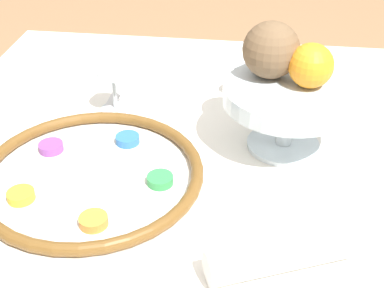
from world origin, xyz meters
TOP-DOWN VIEW (x-y plane):
  - seder_plate at (-0.23, -0.05)m, footprint 0.36×0.36m
  - wine_glass at (-0.25, 0.18)m, footprint 0.06×0.06m
  - fruit_stand at (0.08, 0.09)m, footprint 0.22×0.22m
  - orange_fruit at (0.11, 0.10)m, footprint 0.07×0.07m
  - coconut at (0.04, 0.13)m, footprint 0.10×0.10m
  - napkin_roll at (0.07, -0.20)m, footprint 0.20×0.12m
  - cup_near at (0.01, 0.26)m, footprint 0.06×0.06m
  - fork_left at (-0.26, 0.23)m, footprint 0.02×0.19m
  - fork_right at (-0.23, 0.23)m, footprint 0.03×0.19m

SIDE VIEW (x-z plane):
  - fork_left at x=-0.26m, z-range 0.72..0.73m
  - fork_right at x=-0.23m, z-range 0.72..0.73m
  - seder_plate at x=-0.23m, z-range 0.72..0.75m
  - napkin_roll at x=0.07m, z-range 0.72..0.77m
  - cup_near at x=0.01m, z-range 0.72..0.80m
  - fruit_stand at x=0.08m, z-range 0.76..0.88m
  - wine_glass at x=-0.25m, z-range 0.75..0.89m
  - orange_fruit at x=0.11m, z-range 0.84..0.92m
  - coconut at x=0.04m, z-range 0.84..0.94m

